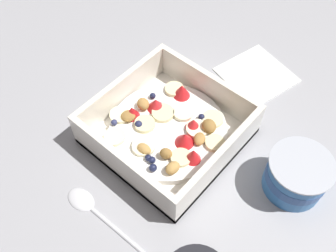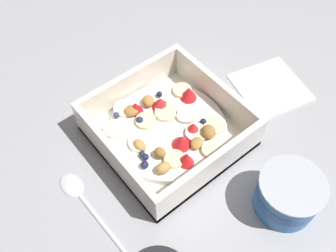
{
  "view_description": "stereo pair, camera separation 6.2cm",
  "coord_description": "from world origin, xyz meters",
  "px_view_note": "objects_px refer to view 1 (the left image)",
  "views": [
    {
      "loc": [
        0.28,
        0.22,
        0.53
      ],
      "look_at": [
        0.01,
        -0.02,
        0.03
      ],
      "focal_mm": 40.52,
      "sensor_mm": 36.0,
      "label": 1
    },
    {
      "loc": [
        0.23,
        0.26,
        0.53
      ],
      "look_at": [
        0.01,
        -0.02,
        0.03
      ],
      "focal_mm": 40.52,
      "sensor_mm": 36.0,
      "label": 2
    }
  ],
  "objects_px": {
    "fruit_bowl": "(168,129)",
    "spoon": "(93,209)",
    "folded_napkin": "(257,74)",
    "yogurt_cup": "(297,175)"
  },
  "relations": [
    {
      "from": "fruit_bowl",
      "to": "spoon",
      "type": "bearing_deg",
      "value": 1.03
    },
    {
      "from": "fruit_bowl",
      "to": "spoon",
      "type": "height_order",
      "value": "fruit_bowl"
    },
    {
      "from": "spoon",
      "to": "folded_napkin",
      "type": "height_order",
      "value": "spoon"
    },
    {
      "from": "fruit_bowl",
      "to": "yogurt_cup",
      "type": "bearing_deg",
      "value": 105.24
    },
    {
      "from": "yogurt_cup",
      "to": "fruit_bowl",
      "type": "bearing_deg",
      "value": -74.76
    },
    {
      "from": "spoon",
      "to": "fruit_bowl",
      "type": "bearing_deg",
      "value": -178.97
    },
    {
      "from": "yogurt_cup",
      "to": "folded_napkin",
      "type": "xyz_separation_m",
      "value": [
        -0.16,
        -0.17,
        -0.03
      ]
    },
    {
      "from": "folded_napkin",
      "to": "yogurt_cup",
      "type": "bearing_deg",
      "value": 46.5
    },
    {
      "from": "folded_napkin",
      "to": "fruit_bowl",
      "type": "bearing_deg",
      "value": -9.11
    },
    {
      "from": "fruit_bowl",
      "to": "folded_napkin",
      "type": "xyz_separation_m",
      "value": [
        -0.22,
        0.03,
        -0.02
      ]
    }
  ]
}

